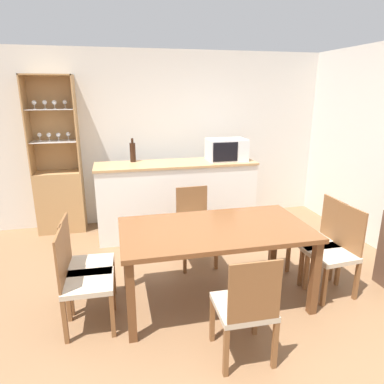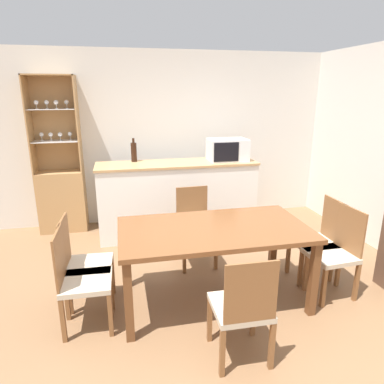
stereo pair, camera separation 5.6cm
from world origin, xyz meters
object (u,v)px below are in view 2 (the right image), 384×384
(dining_chair_head_near, at_px, (242,308))
(dining_chair_side_right_far, at_px, (319,241))
(dining_table, at_px, (214,236))
(dining_chair_side_left_far, at_px, (84,264))
(display_cabinet, at_px, (61,188))
(dining_chair_side_right_near, at_px, (334,253))
(microwave, at_px, (228,150))
(dining_chair_side_left_near, at_px, (81,280))
(wine_bottle, at_px, (134,152))
(dining_chair_head_far, at_px, (195,227))

(dining_chair_head_near, relative_size, dining_chair_side_right_far, 1.00)
(dining_table, bearing_deg, dining_chair_side_left_far, 173.11)
(display_cabinet, xyz_separation_m, dining_chair_side_right_near, (2.86, -2.33, -0.19))
(microwave, bearing_deg, display_cabinet, 167.84)
(dining_table, relative_size, microwave, 3.26)
(dining_chair_head_near, distance_m, dining_chair_side_left_near, 1.36)
(microwave, height_order, wine_bottle, wine_bottle)
(dining_chair_side_left_near, relative_size, microwave, 1.66)
(dining_chair_side_right_near, relative_size, dining_chair_head_near, 1.00)
(dining_chair_side_left_near, bearing_deg, dining_chair_head_near, 62.39)
(dining_table, xyz_separation_m, dining_chair_side_right_near, (1.20, -0.14, -0.23))
(dining_table, xyz_separation_m, microwave, (0.66, 1.69, 0.51))
(wine_bottle, bearing_deg, dining_table, -71.73)
(microwave, bearing_deg, wine_bottle, 171.67)
(microwave, bearing_deg, dining_chair_side_right_near, -73.71)
(display_cabinet, bearing_deg, dining_chair_side_right_far, -35.64)
(dining_chair_head_far, bearing_deg, display_cabinet, -42.08)
(dining_chair_head_near, distance_m, dining_chair_side_right_far, 1.52)
(microwave, bearing_deg, dining_chair_head_far, -126.57)
(dining_chair_side_right_near, distance_m, dining_chair_head_far, 1.52)
(dining_chair_side_left_near, bearing_deg, dining_table, 97.82)
(display_cabinet, distance_m, dining_table, 2.75)
(microwave, relative_size, wine_bottle, 1.67)
(dining_chair_head_far, bearing_deg, dining_table, 88.10)
(dining_chair_side_left_near, bearing_deg, dining_chair_side_right_near, 91.17)
(display_cabinet, bearing_deg, dining_chair_side_left_near, -78.73)
(dining_chair_side_right_near, xyz_separation_m, dining_chair_head_far, (-1.20, 0.93, 0.00))
(display_cabinet, height_order, dining_chair_side_left_far, display_cabinet)
(display_cabinet, relative_size, microwave, 4.06)
(microwave, bearing_deg, dining_chair_side_left_far, -140.25)
(dining_table, bearing_deg, dining_chair_head_near, -90.06)
(wine_bottle, bearing_deg, microwave, -8.33)
(dining_chair_head_far, xyz_separation_m, wine_bottle, (-0.62, 1.08, 0.73))
(dining_table, bearing_deg, dining_chair_side_left_near, -173.28)
(display_cabinet, distance_m, dining_chair_side_right_far, 3.52)
(dining_table, height_order, dining_chair_side_left_near, dining_chair_side_left_near)
(display_cabinet, distance_m, wine_bottle, 1.21)
(dining_chair_head_near, distance_m, dining_chair_side_left_far, 1.52)
(dining_chair_head_far, relative_size, dining_chair_side_left_far, 1.00)
(dining_chair_side_left_near, distance_m, microwave, 2.71)
(dining_table, height_order, wine_bottle, wine_bottle)
(dining_table, relative_size, dining_chair_head_far, 1.96)
(dining_chair_head_far, xyz_separation_m, microwave, (0.66, 0.90, 0.74))
(display_cabinet, relative_size, dining_chair_side_right_near, 2.44)
(dining_chair_side_right_far, bearing_deg, dining_table, 96.33)
(dining_table, height_order, dining_chair_head_far, dining_chair_head_far)
(display_cabinet, relative_size, dining_table, 1.25)
(display_cabinet, bearing_deg, dining_chair_head_far, -40.05)
(dining_chair_head_near, relative_size, wine_bottle, 2.77)
(dining_table, xyz_separation_m, wine_bottle, (-0.62, 1.88, 0.50))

